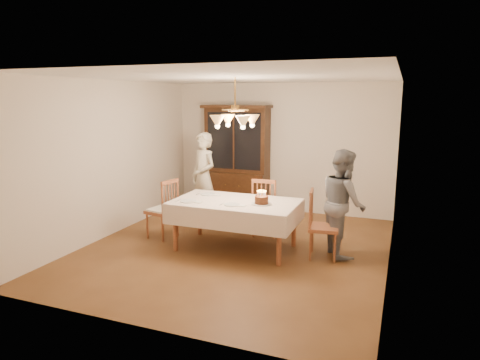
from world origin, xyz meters
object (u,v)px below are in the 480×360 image
at_px(chair_far_side, 266,210).
at_px(elderly_woman, 204,177).
at_px(china_hutch, 237,160).
at_px(dining_table, 235,206).
at_px(birthday_cake, 262,201).

bearing_deg(chair_far_side, elderly_woman, 161.31).
bearing_deg(chair_far_side, china_hutch, 127.18).
relative_size(dining_table, chair_far_side, 1.90).
bearing_deg(elderly_woman, dining_table, -18.34).
bearing_deg(dining_table, chair_far_side, 72.80).
bearing_deg(china_hutch, chair_far_side, -52.82).
relative_size(elderly_woman, birthday_cake, 5.58).
height_order(chair_far_side, birthday_cake, chair_far_side).
xyz_separation_m(elderly_woman, birthday_cake, (1.59, -1.31, -0.02)).
bearing_deg(dining_table, elderly_woman, 132.23).
relative_size(chair_far_side, birthday_cake, 3.33).
distance_m(china_hutch, birthday_cake, 2.65).
height_order(dining_table, china_hutch, china_hutch).
relative_size(china_hutch, elderly_woman, 1.29).
bearing_deg(birthday_cake, elderly_woman, 140.41).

